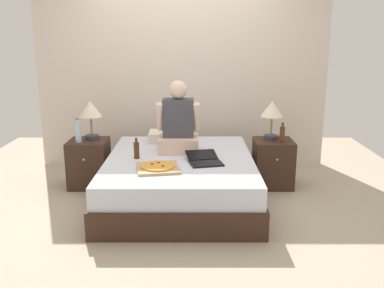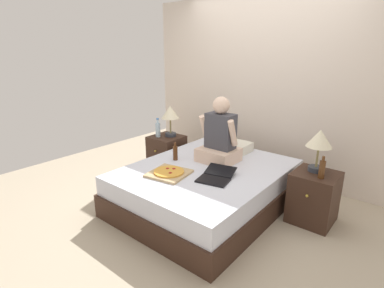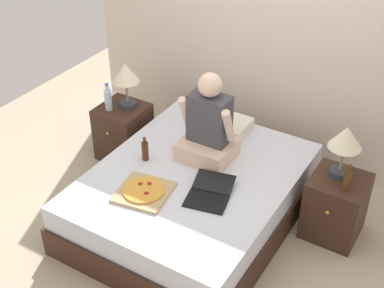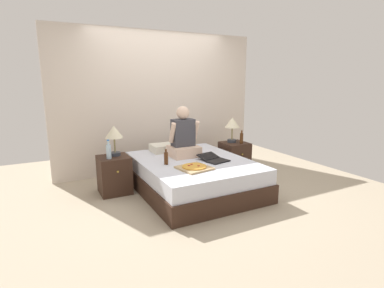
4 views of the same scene
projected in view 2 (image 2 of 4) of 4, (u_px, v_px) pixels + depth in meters
ground_plane at (206, 205)px, 3.58m from camera, size 5.80×5.80×0.00m
wall_back at (265, 89)px, 4.19m from camera, size 3.80×0.12×2.50m
bed at (206, 187)px, 3.51m from camera, size 1.58×1.98×0.48m
nightstand_left at (167, 154)px, 4.49m from camera, size 0.44×0.47×0.55m
lamp_on_left_nightstand at (170, 114)px, 4.32m from camera, size 0.26×0.26×0.45m
water_bottle at (158, 129)px, 4.35m from camera, size 0.07×0.07×0.28m
nightstand_right at (313, 197)px, 3.18m from camera, size 0.44×0.47×0.55m
lamp_on_right_nightstand at (319, 141)px, 3.05m from camera, size 0.26×0.26×0.45m
beer_bottle at (322, 169)px, 2.95m from camera, size 0.06×0.06×0.23m
pillow at (230, 146)px, 4.02m from camera, size 0.52×0.34×0.12m
person_seated at (220, 138)px, 3.57m from camera, size 0.47×0.40×0.78m
laptop at (216, 177)px, 3.13m from camera, size 0.40×0.47×0.07m
pizza_box at (169, 173)px, 3.24m from camera, size 0.46×0.46×0.04m
beer_bottle_on_bed at (175, 153)px, 3.65m from camera, size 0.06×0.06×0.22m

